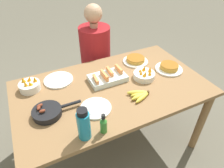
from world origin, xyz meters
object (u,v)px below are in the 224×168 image
at_px(fruit_bowl_mango, 144,75).
at_px(hot_sauce_bottle, 104,124).
at_px(banana_bunch, 140,95).
at_px(person_figure, 96,67).
at_px(melon_tray, 108,77).
at_px(frittata_plate_center, 169,67).
at_px(water_bottle, 84,125).
at_px(empty_plate_far_left, 96,108).
at_px(fruit_bowl_citrus, 30,86).
at_px(frittata_plate_side, 135,60).
at_px(empty_plate_near_front, 59,80).
at_px(skillet, 48,112).

distance_m(fruit_bowl_mango, hot_sauce_bottle, 0.70).
relative_size(banana_bunch, person_figure, 0.14).
height_order(melon_tray, frittata_plate_center, melon_tray).
relative_size(water_bottle, hot_sauce_bottle, 1.52).
bearing_deg(banana_bunch, empty_plate_far_left, 176.01).
bearing_deg(person_figure, empty_plate_far_left, -111.74).
xyz_separation_m(melon_tray, empty_plate_far_left, (-0.23, -0.29, -0.02)).
height_order(banana_bunch, melon_tray, melon_tray).
bearing_deg(hot_sauce_bottle, frittata_plate_center, 25.41).
bearing_deg(hot_sauce_bottle, fruit_bowl_citrus, 119.01).
relative_size(melon_tray, frittata_plate_center, 1.26).
xyz_separation_m(empty_plate_far_left, fruit_bowl_citrus, (-0.41, 0.46, 0.03)).
height_order(frittata_plate_center, person_figure, person_figure).
distance_m(empty_plate_far_left, person_figure, 1.00).
bearing_deg(empty_plate_far_left, water_bottle, -127.88).
bearing_deg(frittata_plate_side, empty_plate_near_front, 178.10).
relative_size(empty_plate_near_front, fruit_bowl_citrus, 1.49).
relative_size(frittata_plate_side, empty_plate_far_left, 1.07).
relative_size(frittata_plate_center, empty_plate_near_front, 1.01).
xyz_separation_m(skillet, frittata_plate_side, (0.95, 0.35, -0.00)).
height_order(skillet, water_bottle, water_bottle).
bearing_deg(banana_bunch, fruit_bowl_mango, 50.01).
xyz_separation_m(frittata_plate_center, empty_plate_near_front, (-1.00, 0.28, -0.02)).
xyz_separation_m(banana_bunch, empty_plate_near_front, (-0.54, 0.50, -0.01)).
bearing_deg(empty_plate_far_left, person_figure, 68.26).
height_order(banana_bunch, empty_plate_near_front, banana_bunch).
xyz_separation_m(banana_bunch, fruit_bowl_citrus, (-0.78, 0.48, 0.02)).
distance_m(empty_plate_near_front, hot_sauce_bottle, 0.71).
bearing_deg(empty_plate_far_left, skillet, 163.90).
bearing_deg(banana_bunch, water_bottle, -161.60).
distance_m(fruit_bowl_citrus, hot_sauce_bottle, 0.77).
xyz_separation_m(skillet, empty_plate_far_left, (0.33, -0.10, -0.02)).
height_order(frittata_plate_center, empty_plate_far_left, frittata_plate_center).
bearing_deg(person_figure, frittata_plate_center, -55.89).
height_order(skillet, fruit_bowl_mango, fruit_bowl_mango).
xyz_separation_m(empty_plate_near_front, person_figure, (0.52, 0.42, -0.26)).
bearing_deg(melon_tray, skillet, -161.14).
bearing_deg(fruit_bowl_mango, empty_plate_far_left, -161.77).
bearing_deg(melon_tray, banana_bunch, -65.93).
bearing_deg(water_bottle, fruit_bowl_citrus, 110.76).
bearing_deg(person_figure, melon_tray, -101.64).
relative_size(skillet, frittata_plate_side, 1.43).
distance_m(empty_plate_far_left, hot_sauce_bottle, 0.23).
height_order(empty_plate_near_front, person_figure, person_figure).
height_order(frittata_plate_side, person_figure, person_figure).
height_order(banana_bunch, hot_sauce_bottle, hot_sauce_bottle).
distance_m(fruit_bowl_mango, water_bottle, 0.81).
relative_size(frittata_plate_side, fruit_bowl_mango, 1.31).
bearing_deg(melon_tray, empty_plate_near_front, 154.95).
distance_m(skillet, frittata_plate_side, 1.02).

